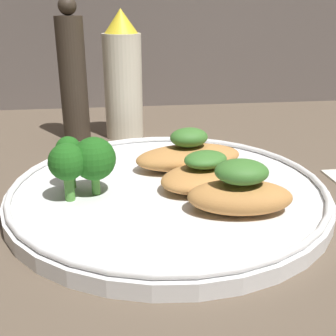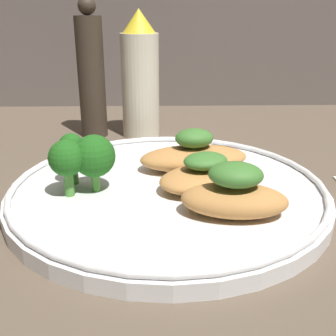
{
  "view_description": "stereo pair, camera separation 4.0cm",
  "coord_description": "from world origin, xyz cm",
  "px_view_note": "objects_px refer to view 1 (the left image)",
  "views": [
    {
      "loc": [
        -4.81,
        -37.11,
        17.97
      ],
      "look_at": [
        0.0,
        0.0,
        3.4
      ],
      "focal_mm": 45.0,
      "sensor_mm": 36.0,
      "label": 1
    },
    {
      "loc": [
        -0.81,
        -37.42,
        17.97
      ],
      "look_at": [
        0.0,
        0.0,
        3.4
      ],
      "focal_mm": 45.0,
      "sensor_mm": 36.0,
      "label": 2
    }
  ],
  "objects_px": {
    "broccoli_bunch": "(82,160)",
    "sauce_bottle": "(123,78)",
    "plate": "(168,191)",
    "pepper_grinder": "(73,76)"
  },
  "relations": [
    {
      "from": "broccoli_bunch",
      "to": "pepper_grinder",
      "type": "xyz_separation_m",
      "value": [
        -0.02,
        0.23,
        0.04
      ]
    },
    {
      "from": "plate",
      "to": "sauce_bottle",
      "type": "distance_m",
      "value": 0.24
    },
    {
      "from": "sauce_bottle",
      "to": "pepper_grinder",
      "type": "xyz_separation_m",
      "value": [
        -0.07,
        0.0,
        0.0
      ]
    },
    {
      "from": "sauce_bottle",
      "to": "pepper_grinder",
      "type": "height_order",
      "value": "pepper_grinder"
    },
    {
      "from": "broccoli_bunch",
      "to": "sauce_bottle",
      "type": "distance_m",
      "value": 0.24
    },
    {
      "from": "plate",
      "to": "pepper_grinder",
      "type": "distance_m",
      "value": 0.26
    },
    {
      "from": "broccoli_bunch",
      "to": "pepper_grinder",
      "type": "distance_m",
      "value": 0.24
    },
    {
      "from": "pepper_grinder",
      "to": "sauce_bottle",
      "type": "bearing_deg",
      "value": -0.0
    },
    {
      "from": "broccoli_bunch",
      "to": "sauce_bottle",
      "type": "relative_size",
      "value": 0.34
    },
    {
      "from": "plate",
      "to": "broccoli_bunch",
      "type": "height_order",
      "value": "broccoli_bunch"
    }
  ]
}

